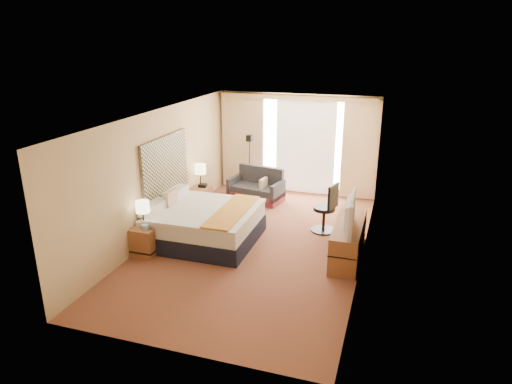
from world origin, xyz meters
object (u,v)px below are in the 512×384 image
(bed, at_px, (204,224))
(lamp_right, at_px, (200,169))
(loveseat, at_px, (257,190))
(lamp_left, at_px, (142,207))
(media_dresser, at_px, (348,239))
(nightstand_left, at_px, (146,240))
(television, at_px, (346,213))
(nightstand_right, at_px, (200,198))
(desk_chair, at_px, (327,210))
(floor_lamp, at_px, (249,152))

(bed, xyz_separation_m, lamp_right, (-0.81, 1.68, 0.61))
(loveseat, bearing_deg, lamp_left, -96.32)
(media_dresser, xyz_separation_m, lamp_left, (-3.70, -1.09, 0.61))
(nightstand_left, bearing_deg, media_dresser, 15.84)
(television, bearing_deg, loveseat, 38.90)
(lamp_right, bearing_deg, television, -26.88)
(nightstand_left, height_order, television, television)
(nightstand_left, height_order, lamp_left, lamp_left)
(television, bearing_deg, nightstand_right, 60.69)
(desk_chair, relative_size, lamp_left, 2.02)
(nightstand_left, height_order, lamp_right, lamp_right)
(loveseat, xyz_separation_m, floor_lamp, (-0.38, 0.54, 0.82))
(lamp_left, bearing_deg, bed, 48.73)
(bed, relative_size, floor_lamp, 1.33)
(bed, bearing_deg, television, -3.52)
(nightstand_left, relative_size, lamp_left, 1.03)
(floor_lamp, bearing_deg, lamp_left, -99.92)
(bed, relative_size, television, 1.88)
(nightstand_left, relative_size, loveseat, 0.38)
(lamp_left, bearing_deg, lamp_right, 90.06)
(bed, bearing_deg, desk_chair, 27.69)
(media_dresser, xyz_separation_m, bed, (-2.89, -0.17, 0.02))
(bed, height_order, lamp_right, lamp_right)
(bed, xyz_separation_m, lamp_left, (-0.81, -0.92, 0.60))
(nightstand_left, bearing_deg, loveseat, 72.78)
(nightstand_right, relative_size, media_dresser, 0.31)
(loveseat, relative_size, lamp_right, 2.58)
(bed, xyz_separation_m, loveseat, (0.29, 2.66, -0.09))
(nightstand_right, bearing_deg, floor_lamp, 65.44)
(nightstand_left, bearing_deg, desk_chair, 33.88)
(bed, height_order, floor_lamp, floor_lamp)
(lamp_right, bearing_deg, loveseat, 41.73)
(lamp_left, bearing_deg, media_dresser, 16.42)
(lamp_left, bearing_deg, desk_chair, 34.39)
(loveseat, height_order, floor_lamp, floor_lamp)
(media_dresser, height_order, floor_lamp, floor_lamp)
(media_dresser, distance_m, bed, 2.90)
(media_dresser, height_order, bed, bed)
(floor_lamp, height_order, television, floor_lamp)
(media_dresser, height_order, desk_chair, desk_chair)
(nightstand_left, relative_size, bed, 0.27)
(loveseat, height_order, lamp_left, lamp_left)
(nightstand_right, bearing_deg, bed, -63.45)
(lamp_right, distance_m, television, 4.09)
(media_dresser, bearing_deg, lamp_right, 157.84)
(media_dresser, xyz_separation_m, lamp_right, (-3.70, 1.51, 0.63))
(nightstand_right, height_order, bed, bed)
(nightstand_right, bearing_deg, lamp_left, -89.99)
(bed, bearing_deg, media_dresser, 3.34)
(nightstand_left, distance_m, lamp_left, 0.69)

